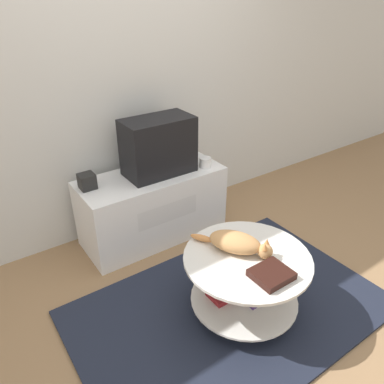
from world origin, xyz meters
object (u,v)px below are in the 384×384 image
(speaker, at_px, (87,181))
(cat, at_px, (237,243))
(tv, at_px, (159,146))
(dvd_box, at_px, (271,274))

(speaker, xyz_separation_m, cat, (0.50, -1.07, -0.11))
(tv, xyz_separation_m, cat, (-0.06, -1.00, -0.27))
(speaker, relative_size, cat, 0.24)
(speaker, distance_m, cat, 1.19)
(tv, bearing_deg, speaker, 172.91)
(tv, xyz_separation_m, dvd_box, (-0.06, -1.29, -0.31))
(tv, height_order, dvd_box, tv)
(speaker, height_order, dvd_box, speaker)
(dvd_box, xyz_separation_m, cat, (0.00, 0.29, 0.04))
(speaker, relative_size, dvd_box, 0.54)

